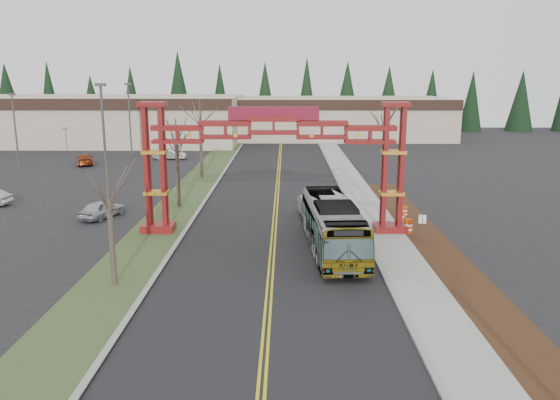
{
  "coord_description": "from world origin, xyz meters",
  "views": [
    {
      "loc": [
        0.82,
        -18.27,
        10.45
      ],
      "look_at": [
        0.46,
        14.23,
        3.15
      ],
      "focal_mm": 35.0,
      "sensor_mm": 36.0,
      "label": 1
    }
  ],
  "objects_px": {
    "retail_building_east": "(337,117)",
    "parked_car_mid_a": "(85,159)",
    "gateway_arch": "(274,146)",
    "street_sign": "(422,224)",
    "barrel_mid": "(401,218)",
    "parked_car_far_a": "(170,154)",
    "barrel_north": "(404,212)",
    "bare_tree_median_mid": "(177,145)",
    "light_pole_near": "(104,133)",
    "silver_sedan": "(312,208)",
    "barrel_south": "(408,227)",
    "retail_building_west": "(99,119)",
    "bare_tree_median_near": "(109,199)",
    "transit_bus": "(332,226)",
    "bare_tree_right_far": "(385,126)",
    "bare_tree_median_far": "(200,120)",
    "light_pole_mid": "(15,126)",
    "light_pole_far": "(129,115)",
    "parked_car_near_a": "(102,209)"
  },
  "relations": [
    {
      "from": "silver_sedan",
      "to": "bare_tree_right_far",
      "type": "bearing_deg",
      "value": 49.59
    },
    {
      "from": "transit_bus",
      "to": "barrel_north",
      "type": "xyz_separation_m",
      "value": [
        6.17,
        8.14,
        -1.15
      ]
    },
    {
      "from": "retail_building_west",
      "to": "barrel_mid",
      "type": "height_order",
      "value": "retail_building_west"
    },
    {
      "from": "transit_bus",
      "to": "bare_tree_median_mid",
      "type": "height_order",
      "value": "bare_tree_median_mid"
    },
    {
      "from": "parked_car_mid_a",
      "to": "light_pole_near",
      "type": "distance_m",
      "value": 21.34
    },
    {
      "from": "bare_tree_right_far",
      "to": "light_pole_near",
      "type": "bearing_deg",
      "value": -171.54
    },
    {
      "from": "retail_building_west",
      "to": "parked_car_mid_a",
      "type": "bearing_deg",
      "value": -75.76
    },
    {
      "from": "parked_car_far_a",
      "to": "barrel_north",
      "type": "distance_m",
      "value": 38.74
    },
    {
      "from": "parked_car_near_a",
      "to": "parked_car_mid_a",
      "type": "relative_size",
      "value": 0.88
    },
    {
      "from": "transit_bus",
      "to": "barrel_north",
      "type": "relative_size",
      "value": 12.96
    },
    {
      "from": "transit_bus",
      "to": "bare_tree_median_near",
      "type": "distance_m",
      "value": 13.41
    },
    {
      "from": "barrel_north",
      "to": "bare_tree_median_mid",
      "type": "bearing_deg",
      "value": 169.42
    },
    {
      "from": "transit_bus",
      "to": "light_pole_near",
      "type": "height_order",
      "value": "light_pole_near"
    },
    {
      "from": "parked_car_far_a",
      "to": "bare_tree_right_far",
      "type": "relative_size",
      "value": 0.5
    },
    {
      "from": "barrel_south",
      "to": "barrel_mid",
      "type": "relative_size",
      "value": 1.04
    },
    {
      "from": "gateway_arch",
      "to": "retail_building_west",
      "type": "bearing_deg",
      "value": 119.07
    },
    {
      "from": "retail_building_west",
      "to": "silver_sedan",
      "type": "xyz_separation_m",
      "value": [
        32.82,
        -49.96,
        -2.96
      ]
    },
    {
      "from": "bare_tree_right_far",
      "to": "barrel_south",
      "type": "relative_size",
      "value": 7.7
    },
    {
      "from": "bare_tree_right_far",
      "to": "parked_car_mid_a",
      "type": "bearing_deg",
      "value": 156.09
    },
    {
      "from": "silver_sedan",
      "to": "barrel_south",
      "type": "relative_size",
      "value": 4.57
    },
    {
      "from": "transit_bus",
      "to": "light_pole_near",
      "type": "relative_size",
      "value": 1.15
    },
    {
      "from": "transit_bus",
      "to": "barrel_south",
      "type": "relative_size",
      "value": 10.71
    },
    {
      "from": "transit_bus",
      "to": "light_pole_near",
      "type": "bearing_deg",
      "value": 137.46
    },
    {
      "from": "transit_bus",
      "to": "street_sign",
      "type": "height_order",
      "value": "transit_bus"
    },
    {
      "from": "gateway_arch",
      "to": "retail_building_east",
      "type": "height_order",
      "value": "gateway_arch"
    },
    {
      "from": "retail_building_east",
      "to": "light_pole_near",
      "type": "bearing_deg",
      "value": -116.15
    },
    {
      "from": "light_pole_mid",
      "to": "light_pole_far",
      "type": "bearing_deg",
      "value": 44.38
    },
    {
      "from": "retail_building_east",
      "to": "parked_car_mid_a",
      "type": "relative_size",
      "value": 8.3
    },
    {
      "from": "retail_building_west",
      "to": "barrel_mid",
      "type": "relative_size",
      "value": 44.58
    },
    {
      "from": "parked_car_mid_a",
      "to": "bare_tree_median_near",
      "type": "relative_size",
      "value": 0.7
    },
    {
      "from": "bare_tree_median_mid",
      "to": "barrel_south",
      "type": "height_order",
      "value": "bare_tree_median_mid"
    },
    {
      "from": "gateway_arch",
      "to": "barrel_mid",
      "type": "height_order",
      "value": "gateway_arch"
    },
    {
      "from": "bare_tree_median_far",
      "to": "light_pole_mid",
      "type": "height_order",
      "value": "light_pole_mid"
    },
    {
      "from": "light_pole_far",
      "to": "barrel_north",
      "type": "xyz_separation_m",
      "value": [
        29.88,
        -32.62,
        -5.22
      ]
    },
    {
      "from": "parked_car_mid_a",
      "to": "light_pole_near",
      "type": "height_order",
      "value": "light_pole_near"
    },
    {
      "from": "parked_car_mid_a",
      "to": "barrel_mid",
      "type": "distance_m",
      "value": 43.12
    },
    {
      "from": "bare_tree_median_near",
      "to": "parked_car_far_a",
      "type": "bearing_deg",
      "value": 98.19
    },
    {
      "from": "light_pole_far",
      "to": "retail_building_east",
      "type": "bearing_deg",
      "value": 39.99
    },
    {
      "from": "bare_tree_median_far",
      "to": "retail_building_west",
      "type": "bearing_deg",
      "value": 122.93
    },
    {
      "from": "parked_car_near_a",
      "to": "barrel_north",
      "type": "relative_size",
      "value": 4.54
    },
    {
      "from": "retail_building_east",
      "to": "street_sign",
      "type": "height_order",
      "value": "retail_building_east"
    },
    {
      "from": "street_sign",
      "to": "silver_sedan",
      "type": "bearing_deg",
      "value": 133.34
    },
    {
      "from": "bare_tree_median_near",
      "to": "light_pole_far",
      "type": "height_order",
      "value": "light_pole_far"
    },
    {
      "from": "bare_tree_median_far",
      "to": "street_sign",
      "type": "xyz_separation_m",
      "value": [
        17.42,
        -22.99,
        -4.71
      ]
    },
    {
      "from": "bare_tree_median_far",
      "to": "light_pole_far",
      "type": "relative_size",
      "value": 0.85
    },
    {
      "from": "transit_bus",
      "to": "silver_sedan",
      "type": "relative_size",
      "value": 2.34
    },
    {
      "from": "parked_car_near_a",
      "to": "barrel_mid",
      "type": "height_order",
      "value": "parked_car_near_a"
    },
    {
      "from": "bare_tree_median_mid",
      "to": "light_pole_near",
      "type": "distance_m",
      "value": 7.88
    },
    {
      "from": "retail_building_west",
      "to": "light_pole_mid",
      "type": "xyz_separation_m",
      "value": [
        -0.45,
        -27.39,
        1.28
      ]
    },
    {
      "from": "light_pole_far",
      "to": "street_sign",
      "type": "relative_size",
      "value": 4.81
    }
  ]
}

